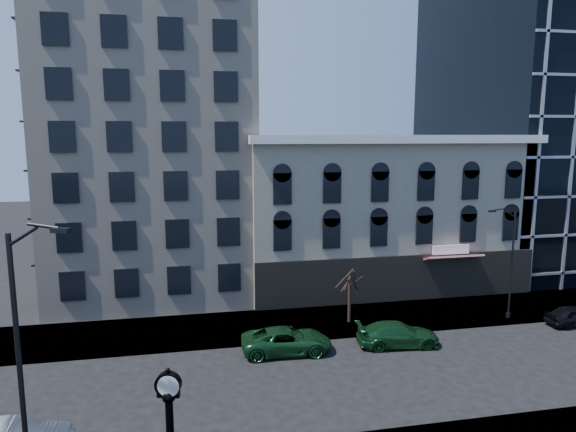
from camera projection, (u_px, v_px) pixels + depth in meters
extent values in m
plane|color=black|center=(265.00, 386.00, 25.89)|extent=(160.00, 160.00, 0.00)
cube|color=gray|center=(246.00, 327.00, 33.62)|extent=(160.00, 6.00, 0.12)
cube|color=beige|center=(150.00, 51.00, 40.10)|extent=(15.00, 15.00, 38.00)
cube|color=gray|center=(377.00, 214.00, 42.78)|extent=(22.00, 10.00, 12.00)
cube|color=white|center=(406.00, 139.00, 36.76)|extent=(22.60, 0.80, 0.60)
cube|color=black|center=(400.00, 279.00, 38.55)|extent=(22.00, 0.30, 3.60)
cube|color=maroon|center=(453.00, 257.00, 38.55)|extent=(4.50, 1.18, 0.55)
cube|color=black|center=(553.00, 119.00, 50.27)|extent=(20.00, 20.00, 28.00)
cylinder|color=black|center=(170.00, 432.00, 18.38)|extent=(0.29, 0.29, 2.59)
sphere|color=black|center=(169.00, 396.00, 18.16)|extent=(0.50, 0.50, 0.50)
cube|color=black|center=(169.00, 394.00, 18.15)|extent=(0.83, 0.39, 0.22)
cylinder|color=black|center=(168.00, 385.00, 18.09)|extent=(0.97, 0.51, 0.93)
cylinder|color=white|center=(168.00, 387.00, 17.94)|extent=(0.77, 0.22, 0.79)
cylinder|color=white|center=(168.00, 382.00, 18.24)|extent=(0.77, 0.22, 0.79)
sphere|color=black|center=(168.00, 370.00, 18.01)|extent=(0.18, 0.18, 0.18)
cylinder|color=black|center=(20.00, 372.00, 16.91)|extent=(0.17, 0.17, 9.36)
cube|color=black|center=(66.00, 230.00, 15.71)|extent=(0.64, 0.46, 0.15)
cylinder|color=black|center=(512.00, 265.00, 34.59)|extent=(0.14, 0.14, 7.36)
cylinder|color=black|center=(508.00, 315.00, 35.14)|extent=(0.31, 0.31, 0.34)
cube|color=black|center=(496.00, 211.00, 33.47)|extent=(0.49, 0.25, 0.12)
cylinder|color=#312018|center=(349.00, 303.00, 34.18)|extent=(0.23, 0.23, 2.64)
imported|color=#143F1E|center=(287.00, 341.00, 29.72)|extent=(5.33, 2.63, 1.46)
imported|color=#143F1E|center=(398.00, 334.00, 30.68)|extent=(5.10, 2.50, 1.43)
imported|color=black|center=(575.00, 316.00, 33.98)|extent=(3.93, 1.69, 1.32)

